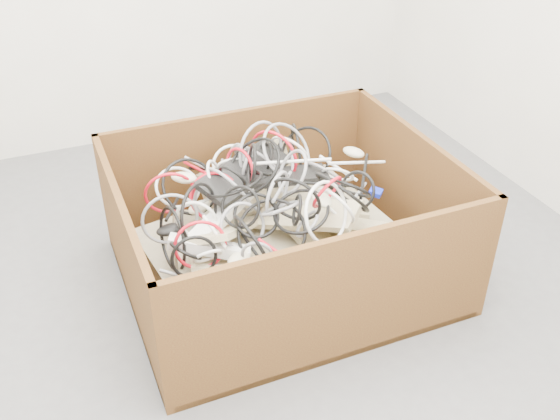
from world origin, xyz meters
name	(u,v)px	position (x,y,z in m)	size (l,w,h in m)	color
ground	(248,295)	(0.00, 0.00, 0.00)	(3.00, 3.00, 0.00)	#4E4E50
cardboard_box	(278,250)	(0.15, 0.06, 0.13)	(1.18, 0.98, 0.52)	#3D1C0F
keyboard_pile	(278,212)	(0.16, 0.09, 0.28)	(0.82, 0.80, 0.33)	beige
mice_scatter	(257,217)	(0.04, 0.00, 0.35)	(0.94, 0.77, 0.18)	beige
power_strip_left	(226,211)	(-0.05, 0.08, 0.35)	(0.33, 0.06, 0.04)	white
power_strip_right	(209,248)	(-0.16, -0.08, 0.33)	(0.27, 0.05, 0.04)	white
vga_plug	(376,192)	(0.50, -0.04, 0.37)	(0.04, 0.04, 0.02)	#0B1BAB
cable_tangle	(258,189)	(0.08, 0.09, 0.41)	(1.03, 0.81, 0.45)	silver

